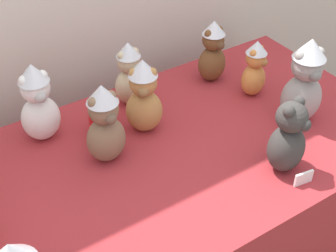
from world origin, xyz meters
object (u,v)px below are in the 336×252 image
(teddy_bear_snow, at_px, (38,103))
(teddy_bear_caramel, at_px, (144,97))
(teddy_bear_ash, at_px, (304,82))
(party_cup_red, at_px, (99,119))
(teddy_bear_chestnut, at_px, (213,52))
(teddy_bear_charcoal, at_px, (288,138))
(teddy_bear_ginger, at_px, (255,69))
(teddy_bear_mocha, at_px, (105,124))
(display_table, at_px, (168,221))
(teddy_bear_sand, at_px, (129,74))

(teddy_bear_snow, xyz_separation_m, teddy_bear_caramel, (0.34, -0.16, -0.01))
(teddy_bear_snow, height_order, teddy_bear_ash, teddy_bear_ash)
(teddy_bear_snow, relative_size, party_cup_red, 2.87)
(teddy_bear_snow, relative_size, teddy_bear_chestnut, 1.13)
(teddy_bear_charcoal, bearing_deg, teddy_bear_ginger, 45.24)
(teddy_bear_ash, bearing_deg, teddy_bear_mocha, 177.51)
(teddy_bear_ash, bearing_deg, teddy_bear_snow, 166.40)
(display_table, xyz_separation_m, party_cup_red, (-0.15, 0.24, 0.43))
(teddy_bear_chestnut, height_order, teddy_bear_mocha, teddy_bear_mocha)
(teddy_bear_mocha, bearing_deg, teddy_bear_sand, 43.91)
(teddy_bear_chestnut, height_order, teddy_bear_ginger, teddy_bear_chestnut)
(teddy_bear_chestnut, height_order, teddy_bear_caramel, teddy_bear_caramel)
(teddy_bear_charcoal, height_order, teddy_bear_ginger, teddy_bear_charcoal)
(teddy_bear_ginger, height_order, teddy_bear_mocha, teddy_bear_mocha)
(display_table, distance_m, teddy_bear_caramel, 0.55)
(teddy_bear_sand, relative_size, party_cup_red, 2.51)
(teddy_bear_caramel, bearing_deg, teddy_bear_ash, 3.07)
(display_table, bearing_deg, teddy_bear_ash, -11.97)
(teddy_bear_sand, xyz_separation_m, teddy_bear_caramel, (-0.04, -0.18, 0.01))
(teddy_bear_sand, height_order, teddy_bear_mocha, teddy_bear_mocha)
(display_table, relative_size, teddy_bear_mocha, 5.78)
(teddy_bear_ash, bearing_deg, teddy_bear_sand, 150.15)
(teddy_bear_snow, relative_size, teddy_bear_ash, 0.90)
(teddy_bear_charcoal, height_order, teddy_bear_snow, teddy_bear_snow)
(teddy_bear_snow, xyz_separation_m, teddy_bear_mocha, (0.14, -0.24, -0.00))
(display_table, xyz_separation_m, teddy_bear_caramel, (0.00, 0.16, 0.52))
(teddy_bear_snow, bearing_deg, teddy_bear_mocha, -57.94)
(display_table, relative_size, teddy_bear_ginger, 7.25)
(display_table, relative_size, party_cup_red, 16.31)
(teddy_bear_snow, height_order, party_cup_red, teddy_bear_snow)
(teddy_bear_caramel, bearing_deg, teddy_bear_snow, -175.39)
(teddy_bear_snow, bearing_deg, teddy_bear_sand, 3.12)
(teddy_bear_ginger, bearing_deg, teddy_bear_sand, 134.21)
(teddy_bear_snow, xyz_separation_m, party_cup_red, (0.19, -0.08, -0.10))
(teddy_bear_sand, relative_size, teddy_bear_caramel, 0.90)
(teddy_bear_mocha, bearing_deg, teddy_bear_snow, 118.74)
(teddy_bear_chestnut, bearing_deg, teddy_bear_mocha, -167.98)
(teddy_bear_ash, relative_size, party_cup_red, 3.21)
(teddy_bear_sand, relative_size, teddy_bear_ginger, 1.11)
(teddy_bear_chestnut, height_order, teddy_bear_ash, teddy_bear_ash)
(teddy_bear_ash, bearing_deg, teddy_bear_ginger, 110.95)
(teddy_bear_ginger, relative_size, teddy_bear_caramel, 0.81)
(teddy_bear_ginger, bearing_deg, teddy_bear_charcoal, -137.01)
(teddy_bear_chestnut, distance_m, teddy_bear_caramel, 0.45)
(teddy_bear_charcoal, xyz_separation_m, teddy_bear_caramel, (-0.29, 0.45, 0.02))
(teddy_bear_ginger, bearing_deg, teddy_bear_chestnut, 92.97)
(teddy_bear_snow, distance_m, party_cup_red, 0.23)
(teddy_bear_mocha, relative_size, teddy_bear_caramel, 1.02)
(teddy_bear_ginger, xyz_separation_m, teddy_bear_mocha, (-0.70, -0.03, 0.03))
(teddy_bear_charcoal, bearing_deg, display_table, 117.90)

